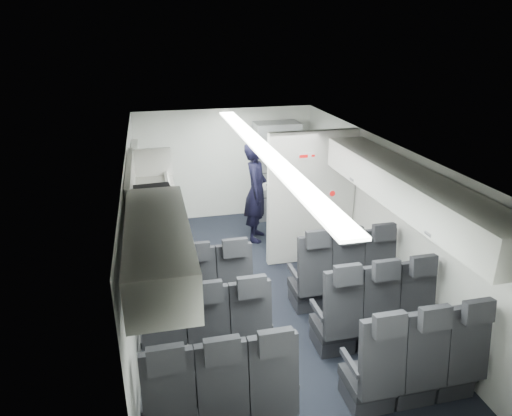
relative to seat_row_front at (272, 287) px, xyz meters
name	(u,v)px	position (x,y,z in m)	size (l,w,h in m)	color
cabin_shell	(263,220)	(0.00, 0.53, 0.72)	(3.41, 6.01, 2.16)	black
seat_row_front	(272,287)	(0.00, 0.00, 0.00)	(3.33, 0.56, 1.24)	black
seat_row_mid	(293,328)	(0.00, -0.90, 0.00)	(3.33, 0.56, 1.24)	black
seat_row_rear	(322,384)	(0.00, -1.80, 0.00)	(3.33, 0.56, 1.24)	black
overhead_bin_left_rear	(159,246)	(-1.40, -1.47, 1.46)	(0.53, 1.80, 0.40)	silver
overhead_bin_left_front_open	(151,192)	(-1.44, 0.28, 1.33)	(0.64, 1.70, 0.72)	#9E9E93
overhead_bin_right_rear	(454,216)	(1.40, -1.47, 1.46)	(0.53, 1.80, 0.40)	silver
overhead_bin_right_front	(371,166)	(1.40, 0.28, 1.46)	(0.53, 1.70, 0.40)	silver
bulkhead_partition	(311,198)	(0.98, 1.33, 0.67)	(1.40, 0.15, 2.13)	silver
galley_unit	(276,171)	(0.95, 3.25, 0.55)	(0.85, 0.52, 1.90)	#939399
boarding_door	(140,202)	(-1.64, 2.09, 0.55)	(0.12, 1.27, 1.86)	silver
flight_attendant	(256,192)	(0.34, 2.32, 0.49)	(0.65, 0.43, 1.78)	black
carry_on_bag	(153,197)	(-1.42, -0.11, 1.40)	(0.40, 0.28, 0.24)	black
papers	(268,186)	(0.53, 2.27, 0.60)	(0.19, 0.02, 0.13)	white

